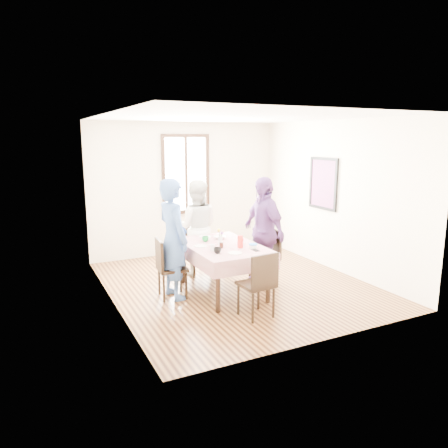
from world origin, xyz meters
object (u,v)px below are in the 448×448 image
(chair_left, at_px, (172,268))
(person_left, at_px, (173,239))
(chair_far, at_px, (197,249))
(person_right, at_px, (263,231))
(chair_near, at_px, (256,284))
(person_far, at_px, (197,228))
(chair_right, at_px, (264,257))
(dining_table, at_px, (223,269))

(chair_left, relative_size, person_left, 0.50)
(chair_far, xyz_separation_m, person_right, (0.76, -0.98, 0.44))
(chair_near, bearing_deg, chair_far, 84.48)
(person_far, bearing_deg, chair_far, -67.52)
(chair_far, height_order, person_left, person_left)
(chair_right, relative_size, chair_far, 1.00)
(chair_far, bearing_deg, chair_near, 80.83)
(chair_far, xyz_separation_m, person_left, (-0.76, -0.89, 0.45))
(chair_left, bearing_deg, person_left, 95.87)
(dining_table, bearing_deg, chair_left, 169.76)
(chair_right, bearing_deg, chair_left, 88.82)
(chair_far, height_order, person_far, person_far)
(chair_far, bearing_deg, chair_right, 119.17)
(chair_left, relative_size, chair_right, 1.00)
(dining_table, xyz_separation_m, chair_far, (0.00, 1.03, 0.08))
(chair_near, height_order, person_right, person_right)
(chair_left, xyz_separation_m, chair_near, (0.78, -1.17, 0.00))
(person_right, bearing_deg, chair_right, 88.45)
(dining_table, bearing_deg, person_far, 90.00)
(person_left, bearing_deg, person_far, -48.63)
(chair_left, xyz_separation_m, person_far, (0.78, 0.87, 0.38))
(dining_table, height_order, chair_far, chair_far)
(person_far, distance_m, person_right, 1.23)
(person_left, bearing_deg, dining_table, -108.14)
(chair_far, distance_m, person_far, 0.38)
(person_left, distance_m, person_right, 1.52)
(chair_right, bearing_deg, chair_near, 146.43)
(person_far, bearing_deg, chair_right, 151.36)
(dining_table, distance_m, chair_far, 1.03)
(chair_left, xyz_separation_m, person_right, (1.53, -0.09, 0.44))
(person_left, bearing_deg, person_right, -101.17)
(chair_near, bearing_deg, dining_table, 84.48)
(chair_far, xyz_separation_m, chair_near, (0.00, -2.06, 0.00))
(person_right, bearing_deg, dining_table, -88.01)
(dining_table, bearing_deg, person_right, 3.54)
(chair_left, bearing_deg, dining_table, 85.63)
(person_right, bearing_deg, person_far, -143.42)
(chair_near, xyz_separation_m, person_left, (-0.76, 1.17, 0.45))
(chair_right, relative_size, person_right, 0.51)
(person_far, relative_size, person_right, 0.94)
(dining_table, distance_m, chair_left, 0.79)
(chair_far, height_order, person_right, person_right)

